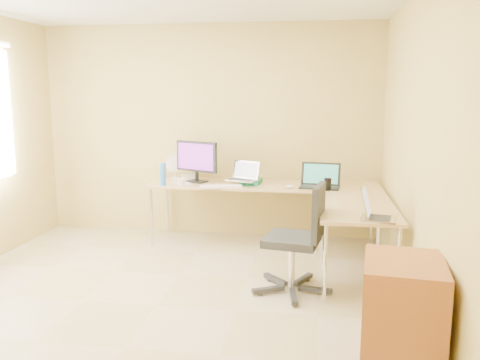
# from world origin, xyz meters

# --- Properties ---
(floor) EXTENTS (4.50, 4.50, 0.00)m
(floor) POSITION_xyz_m (0.00, 0.00, 0.00)
(floor) COLOR #C1AD8B
(floor) RESTS_ON ground
(wall_back) EXTENTS (4.50, 0.00, 4.50)m
(wall_back) POSITION_xyz_m (0.00, 2.25, 1.30)
(wall_back) COLOR tan
(wall_back) RESTS_ON ground
(wall_right) EXTENTS (0.00, 4.50, 4.50)m
(wall_right) POSITION_xyz_m (2.10, 0.00, 1.30)
(wall_right) COLOR tan
(wall_right) RESTS_ON ground
(desk_main) EXTENTS (2.65, 0.70, 0.73)m
(desk_main) POSITION_xyz_m (0.72, 1.85, 0.36)
(desk_main) COLOR tan
(desk_main) RESTS_ON ground
(desk_return) EXTENTS (0.70, 1.30, 0.73)m
(desk_return) POSITION_xyz_m (1.70, 0.85, 0.36)
(desk_return) COLOR tan
(desk_return) RESTS_ON ground
(monitor) EXTENTS (0.59, 0.40, 0.49)m
(monitor) POSITION_xyz_m (-0.07, 1.84, 0.97)
(monitor) COLOR black
(monitor) RESTS_ON desk_main
(book_stack) EXTENTS (0.24, 0.31, 0.05)m
(book_stack) POSITION_xyz_m (0.57, 1.83, 0.75)
(book_stack) COLOR #127D5D
(book_stack) RESTS_ON desk_main
(laptop_center) EXTENTS (0.41, 0.37, 0.22)m
(laptop_center) POSITION_xyz_m (0.48, 1.74, 0.89)
(laptop_center) COLOR #AFAFAF
(laptop_center) RESTS_ON desk_main
(laptop_black) EXTENTS (0.47, 0.37, 0.27)m
(laptop_black) POSITION_xyz_m (1.36, 1.68, 0.87)
(laptop_black) COLOR black
(laptop_black) RESTS_ON desk_main
(keyboard) EXTENTS (0.48, 0.25, 0.02)m
(keyboard) POSITION_xyz_m (0.27, 1.55, 0.74)
(keyboard) COLOR white
(keyboard) RESTS_ON desk_main
(mouse) EXTENTS (0.10, 0.07, 0.03)m
(mouse) POSITION_xyz_m (1.04, 1.62, 0.75)
(mouse) COLOR silver
(mouse) RESTS_ON desk_main
(mug) EXTENTS (0.10, 0.10, 0.09)m
(mug) POSITION_xyz_m (-0.19, 1.55, 0.78)
(mug) COLOR white
(mug) RESTS_ON desk_main
(cd_stack) EXTENTS (0.14, 0.14, 0.03)m
(cd_stack) POSITION_xyz_m (0.16, 1.63, 0.74)
(cd_stack) COLOR white
(cd_stack) RESTS_ON desk_main
(water_bottle) EXTENTS (0.10, 0.10, 0.26)m
(water_bottle) POSITION_xyz_m (-0.40, 1.55, 0.86)
(water_bottle) COLOR #3272BA
(water_bottle) RESTS_ON desk_main
(papers) EXTENTS (0.29, 0.33, 0.01)m
(papers) POSITION_xyz_m (-0.22, 1.70, 0.73)
(papers) COLOR silver
(papers) RESTS_ON desk_main
(white_box) EXTENTS (0.20, 0.16, 0.07)m
(white_box) POSITION_xyz_m (-0.22, 2.05, 0.76)
(white_box) COLOR silver
(white_box) RESTS_ON desk_main
(desk_fan) EXTENTS (0.23, 0.23, 0.27)m
(desk_fan) POSITION_xyz_m (-0.40, 2.05, 0.86)
(desk_fan) COLOR silver
(desk_fan) RESTS_ON desk_main
(black_cup) EXTENTS (0.08, 0.08, 0.13)m
(black_cup) POSITION_xyz_m (1.44, 1.55, 0.80)
(black_cup) COLOR black
(black_cup) RESTS_ON desk_main
(laptop_return) EXTENTS (0.38, 0.32, 0.22)m
(laptop_return) POSITION_xyz_m (1.83, 0.34, 0.84)
(laptop_return) COLOR #B4B4B4
(laptop_return) RESTS_ON desk_return
(office_chair) EXTENTS (0.70, 0.70, 1.00)m
(office_chair) POSITION_xyz_m (1.11, 0.48, 0.50)
(office_chair) COLOR #292929
(office_chair) RESTS_ON ground
(cabinet) EXTENTS (0.54, 0.64, 0.82)m
(cabinet) POSITION_xyz_m (1.85, -0.81, 0.36)
(cabinet) COLOR #9F6F25
(cabinet) RESTS_ON ground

